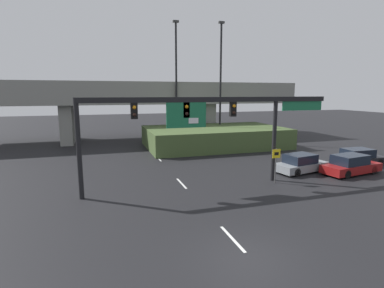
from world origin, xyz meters
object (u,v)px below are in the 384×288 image
(highway_light_pole_near, at_px, (221,80))
(parked_sedan_mid_right, at_px, (351,165))
(highway_light_pole_far, at_px, (176,80))
(signal_gantry, at_px, (205,114))
(parked_sedan_far_right, at_px, (358,158))
(speed_limit_sign, at_px, (276,161))
(parked_sedan_near_right, at_px, (301,164))

(highway_light_pole_near, bearing_deg, parked_sedan_mid_right, -77.80)
(highway_light_pole_near, distance_m, highway_light_pole_far, 5.44)
(signal_gantry, distance_m, parked_sedan_mid_right, 12.42)
(parked_sedan_mid_right, distance_m, parked_sedan_far_right, 3.45)
(signal_gantry, xyz_separation_m, speed_limit_sign, (4.90, -0.62, -3.22))
(parked_sedan_mid_right, bearing_deg, parked_sedan_far_right, 27.06)
(signal_gantry, relative_size, speed_limit_sign, 6.90)
(speed_limit_sign, relative_size, parked_sedan_far_right, 0.53)
(parked_sedan_far_right, bearing_deg, parked_sedan_mid_right, -143.22)
(signal_gantry, distance_m, parked_sedan_far_right, 15.20)
(signal_gantry, bearing_deg, highway_light_pole_near, 64.60)
(highway_light_pole_far, height_order, parked_sedan_near_right, highway_light_pole_far)
(signal_gantry, bearing_deg, parked_sedan_near_right, 8.80)
(highway_light_pole_far, bearing_deg, parked_sedan_near_right, -70.98)
(highway_light_pole_far, height_order, parked_sedan_far_right, highway_light_pole_far)
(signal_gantry, xyz_separation_m, parked_sedan_mid_right, (11.72, -0.26, -4.10))
(signal_gantry, distance_m, highway_light_pole_near, 18.90)
(parked_sedan_near_right, bearing_deg, parked_sedan_far_right, -6.37)
(signal_gantry, distance_m, highway_light_pole_far, 18.36)
(highway_light_pole_near, relative_size, highway_light_pole_far, 1.00)
(speed_limit_sign, distance_m, parked_sedan_far_right, 9.96)
(signal_gantry, relative_size, parked_sedan_far_right, 3.64)
(highway_light_pole_far, bearing_deg, highway_light_pole_near, -11.31)
(speed_limit_sign, distance_m, parked_sedan_mid_right, 6.89)
(signal_gantry, height_order, speed_limit_sign, signal_gantry)
(parked_sedan_near_right, relative_size, parked_sedan_mid_right, 0.91)
(parked_sedan_mid_right, bearing_deg, parked_sedan_near_right, 146.31)
(parked_sedan_mid_right, height_order, parked_sedan_far_right, parked_sedan_mid_right)
(signal_gantry, relative_size, highway_light_pole_near, 1.15)
(speed_limit_sign, bearing_deg, signal_gantry, 172.74)
(speed_limit_sign, xyz_separation_m, highway_light_pole_near, (3.12, 17.50, 6.06))
(speed_limit_sign, height_order, highway_light_pole_near, highway_light_pole_near)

